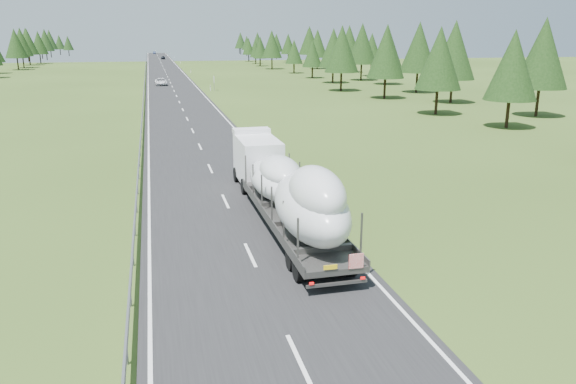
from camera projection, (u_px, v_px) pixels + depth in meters
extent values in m
plane|color=#304617|center=(250.00, 255.00, 26.29)|extent=(400.00, 400.00, 0.00)
cube|color=black|center=(170.00, 82.00, 119.85)|extent=(10.00, 400.00, 0.02)
cube|color=slate|center=(145.00, 80.00, 118.50)|extent=(0.08, 400.00, 0.32)
cylinder|color=slate|center=(133.00, 260.00, 25.01)|extent=(0.10, 0.10, 0.60)
cube|color=silver|center=(263.00, 133.00, 55.69)|extent=(0.12, 0.07, 1.00)
cube|color=black|center=(263.00, 130.00, 55.60)|extent=(0.13, 0.08, 0.12)
cube|color=silver|center=(210.00, 88.00, 102.47)|extent=(0.12, 0.07, 1.00)
cube|color=black|center=(210.00, 86.00, 102.38)|extent=(0.13, 0.08, 0.12)
cube|color=silver|center=(191.00, 71.00, 149.25)|extent=(0.12, 0.07, 1.00)
cube|color=black|center=(191.00, 70.00, 149.17)|extent=(0.13, 0.08, 0.12)
cube|color=silver|center=(181.00, 62.00, 196.04)|extent=(0.12, 0.07, 1.00)
cube|color=black|center=(180.00, 61.00, 195.95)|extent=(0.13, 0.08, 0.12)
cube|color=silver|center=(174.00, 57.00, 242.82)|extent=(0.12, 0.07, 1.00)
cube|color=black|center=(174.00, 56.00, 242.73)|extent=(0.13, 0.08, 0.12)
cube|color=silver|center=(170.00, 53.00, 289.60)|extent=(0.12, 0.07, 1.00)
cube|color=black|center=(170.00, 52.00, 289.51)|extent=(0.13, 0.08, 0.12)
cube|color=silver|center=(167.00, 50.00, 336.38)|extent=(0.12, 0.07, 1.00)
cube|color=black|center=(167.00, 50.00, 336.30)|extent=(0.13, 0.08, 0.12)
cylinder|color=slate|center=(214.00, 85.00, 102.49)|extent=(0.08, 0.08, 2.00)
cube|color=silver|center=(214.00, 80.00, 102.22)|extent=(0.05, 0.90, 1.20)
cylinder|color=black|center=(538.00, 100.00, 70.12)|extent=(0.36, 0.36, 4.11)
cone|color=black|center=(543.00, 53.00, 68.57)|extent=(6.39, 6.39, 8.56)
cylinder|color=black|center=(451.00, 89.00, 84.10)|extent=(0.36, 0.36, 4.10)
cone|color=black|center=(454.00, 50.00, 82.55)|extent=(6.38, 6.38, 8.54)
cylinder|color=black|center=(417.00, 81.00, 98.91)|extent=(0.36, 0.36, 4.13)
cone|color=black|center=(419.00, 47.00, 97.35)|extent=(6.43, 6.43, 8.61)
cylinder|color=black|center=(386.00, 74.00, 114.84)|extent=(0.36, 0.36, 4.10)
cone|color=black|center=(387.00, 46.00, 113.30)|extent=(6.38, 6.38, 8.54)
cylinder|color=black|center=(361.00, 71.00, 125.10)|extent=(0.36, 0.36, 4.22)
cone|color=black|center=(362.00, 44.00, 123.50)|extent=(6.57, 6.57, 8.80)
cylinder|color=black|center=(371.00, 69.00, 137.74)|extent=(0.36, 0.36, 3.51)
cone|color=black|center=(372.00, 48.00, 136.42)|extent=(5.46, 5.46, 7.31)
cylinder|color=black|center=(349.00, 64.00, 151.52)|extent=(0.36, 0.36, 4.22)
cone|color=black|center=(349.00, 42.00, 149.93)|extent=(6.56, 6.56, 8.78)
cylinder|color=black|center=(317.00, 62.00, 166.52)|extent=(0.36, 0.36, 3.88)
cone|color=black|center=(317.00, 43.00, 165.06)|extent=(6.04, 6.04, 8.09)
cylinder|color=black|center=(309.00, 59.00, 181.11)|extent=(0.36, 0.36, 4.26)
cone|color=black|center=(309.00, 40.00, 179.50)|extent=(6.63, 6.63, 8.88)
cylinder|color=black|center=(308.00, 58.00, 191.67)|extent=(0.36, 0.36, 4.01)
cone|color=black|center=(308.00, 41.00, 190.15)|extent=(6.25, 6.25, 8.36)
cylinder|color=black|center=(288.00, 57.00, 206.05)|extent=(0.36, 0.36, 3.48)
cone|color=black|center=(288.00, 44.00, 204.74)|extent=(5.42, 5.42, 7.26)
cylinder|color=black|center=(289.00, 57.00, 216.85)|extent=(0.36, 0.36, 3.09)
cone|color=black|center=(289.00, 45.00, 215.69)|extent=(4.81, 4.81, 6.45)
cylinder|color=black|center=(276.00, 55.00, 231.63)|extent=(0.36, 0.36, 3.49)
cone|color=black|center=(276.00, 43.00, 230.31)|extent=(5.43, 5.43, 7.27)
cylinder|color=black|center=(260.00, 54.00, 242.44)|extent=(0.36, 0.36, 3.08)
cone|color=black|center=(260.00, 44.00, 241.29)|extent=(4.78, 4.78, 6.41)
cylinder|color=black|center=(258.00, 53.00, 254.73)|extent=(0.36, 0.36, 3.72)
cone|color=black|center=(258.00, 41.00, 253.33)|extent=(5.78, 5.78, 7.74)
cylinder|color=black|center=(247.00, 52.00, 266.95)|extent=(0.36, 0.36, 3.16)
cone|color=black|center=(247.00, 43.00, 265.76)|extent=(4.92, 4.92, 6.58)
cylinder|color=black|center=(241.00, 51.00, 282.79)|extent=(0.36, 0.36, 3.72)
cone|color=black|center=(240.00, 40.00, 281.38)|extent=(5.79, 5.79, 7.76)
cylinder|color=black|center=(239.00, 51.00, 296.55)|extent=(0.36, 0.36, 3.13)
cone|color=black|center=(239.00, 42.00, 295.37)|extent=(4.87, 4.87, 6.53)
cylinder|color=black|center=(508.00, 112.00, 61.56)|extent=(0.36, 0.36, 3.59)
cone|color=black|center=(513.00, 65.00, 60.20)|extent=(5.59, 5.59, 7.49)
cylinder|color=black|center=(437.00, 100.00, 71.91)|extent=(0.36, 0.36, 3.75)
cone|color=black|center=(440.00, 58.00, 70.50)|extent=(5.84, 5.84, 7.82)
cylinder|color=black|center=(385.00, 86.00, 89.83)|extent=(0.36, 0.36, 3.82)
cone|color=black|center=(386.00, 52.00, 88.39)|extent=(5.93, 5.93, 7.95)
cylinder|color=black|center=(341.00, 80.00, 101.68)|extent=(0.36, 0.36, 3.95)
cone|color=black|center=(342.00, 49.00, 100.19)|extent=(6.15, 6.15, 8.24)
cylinder|color=black|center=(333.00, 74.00, 118.44)|extent=(0.36, 0.36, 3.84)
cone|color=black|center=(333.00, 48.00, 117.00)|extent=(5.97, 5.97, 7.99)
cylinder|color=black|center=(312.00, 72.00, 131.68)|extent=(0.36, 0.36, 3.00)
cone|color=black|center=(313.00, 53.00, 130.54)|extent=(4.66, 4.66, 6.25)
cylinder|color=black|center=(294.00, 68.00, 148.10)|extent=(0.36, 0.36, 2.94)
cone|color=black|center=(294.00, 52.00, 146.99)|extent=(4.58, 4.58, 6.13)
cylinder|color=black|center=(272.00, 62.00, 165.41)|extent=(0.36, 0.36, 3.80)
cone|color=black|center=(272.00, 44.00, 163.97)|extent=(5.91, 5.91, 7.92)
cylinder|color=black|center=(260.00, 62.00, 180.84)|extent=(0.36, 0.36, 2.89)
cone|color=black|center=(260.00, 49.00, 179.75)|extent=(4.50, 4.50, 6.03)
cylinder|color=black|center=(256.00, 60.00, 195.40)|extent=(0.36, 0.36, 2.61)
cone|color=black|center=(256.00, 49.00, 194.41)|extent=(4.06, 4.06, 5.44)
cylinder|color=black|center=(249.00, 57.00, 211.64)|extent=(0.36, 0.36, 2.97)
cone|color=black|center=(249.00, 46.00, 210.52)|extent=(4.62, 4.62, 6.18)
cylinder|color=black|center=(18.00, 63.00, 161.48)|extent=(0.36, 0.36, 3.95)
cone|color=black|center=(15.00, 43.00, 159.99)|extent=(6.14, 6.14, 8.23)
cylinder|color=black|center=(23.00, 61.00, 171.30)|extent=(0.36, 0.36, 4.08)
cone|color=black|center=(21.00, 42.00, 169.76)|extent=(6.35, 6.35, 8.50)
cylinder|color=black|center=(30.00, 59.00, 186.05)|extent=(0.36, 0.36, 4.04)
cone|color=black|center=(28.00, 41.00, 184.53)|extent=(6.29, 6.29, 8.42)
cylinder|color=black|center=(40.00, 58.00, 196.51)|extent=(0.36, 0.36, 3.78)
cone|color=black|center=(39.00, 43.00, 195.09)|extent=(5.88, 5.88, 7.87)
cylinder|color=black|center=(28.00, 56.00, 210.05)|extent=(0.36, 0.36, 4.19)
cone|color=black|center=(26.00, 40.00, 208.46)|extent=(6.52, 6.52, 8.74)
cylinder|color=black|center=(47.00, 55.00, 222.81)|extent=(0.36, 0.36, 4.11)
cone|color=black|center=(45.00, 40.00, 221.26)|extent=(6.39, 6.39, 8.55)
cylinder|color=black|center=(42.00, 55.00, 234.21)|extent=(0.36, 0.36, 2.88)
cone|color=black|center=(41.00, 45.00, 233.13)|extent=(4.48, 4.48, 6.01)
cylinder|color=black|center=(51.00, 53.00, 247.12)|extent=(0.36, 0.36, 4.06)
cone|color=black|center=(50.00, 40.00, 245.59)|extent=(6.31, 6.31, 8.45)
cylinder|color=black|center=(69.00, 53.00, 264.41)|extent=(0.36, 0.36, 3.15)
cone|color=black|center=(68.00, 43.00, 263.22)|extent=(4.91, 4.91, 6.57)
cylinder|color=black|center=(60.00, 52.00, 276.43)|extent=(0.36, 0.36, 3.29)
cone|color=black|center=(59.00, 42.00, 275.19)|extent=(5.12, 5.12, 6.86)
cube|color=white|center=(258.00, 159.00, 37.45)|extent=(2.58, 5.09, 2.84)
cube|color=black|center=(251.00, 145.00, 39.73)|extent=(2.33, 0.10, 1.42)
cube|color=white|center=(252.00, 131.00, 39.11)|extent=(2.55, 1.24, 0.30)
cube|color=#504E4B|center=(261.00, 183.00, 36.87)|extent=(2.56, 3.06, 0.25)
cylinder|color=black|center=(237.00, 175.00, 39.28)|extent=(0.36, 1.02, 1.01)
cylinder|color=black|center=(269.00, 173.00, 39.81)|extent=(0.36, 1.02, 1.01)
cylinder|color=black|center=(244.00, 186.00, 36.24)|extent=(0.36, 1.02, 1.01)
cylinder|color=black|center=(280.00, 184.00, 36.77)|extent=(0.36, 1.02, 1.01)
cube|color=#504E4B|center=(293.00, 218.00, 28.70)|extent=(2.85, 14.23, 0.26)
cube|color=#504E4B|center=(267.00, 215.00, 28.33)|extent=(0.17, 14.21, 0.24)
cube|color=#504E4B|center=(318.00, 211.00, 28.94)|extent=(0.17, 14.21, 0.24)
cube|color=#504E4B|center=(297.00, 241.00, 22.40)|extent=(0.07, 0.07, 1.93)
cube|color=#504E4B|center=(360.00, 235.00, 23.01)|extent=(0.07, 0.07, 1.93)
cube|color=#504E4B|center=(283.00, 222.00, 24.68)|extent=(0.07, 0.07, 1.93)
cube|color=#504E4B|center=(341.00, 217.00, 25.29)|extent=(0.07, 0.07, 1.93)
cube|color=#504E4B|center=(272.00, 206.00, 26.96)|extent=(0.07, 0.07, 1.93)
cube|color=#504E4B|center=(325.00, 202.00, 27.57)|extent=(0.07, 0.07, 1.93)
cube|color=#504E4B|center=(262.00, 193.00, 29.24)|extent=(0.07, 0.07, 1.93)
cube|color=#504E4B|center=(312.00, 189.00, 29.85)|extent=(0.07, 0.07, 1.93)
cube|color=#504E4B|center=(254.00, 181.00, 31.52)|extent=(0.07, 0.07, 1.93)
cube|color=#504E4B|center=(300.00, 178.00, 32.12)|extent=(0.07, 0.07, 1.93)
cube|color=#504E4B|center=(247.00, 171.00, 33.79)|extent=(0.07, 0.07, 1.93)
cube|color=#504E4B|center=(290.00, 169.00, 34.40)|extent=(0.07, 0.07, 1.93)
cylinder|color=black|center=(298.00, 270.00, 23.44)|extent=(0.41, 1.02, 1.01)
cylinder|color=black|center=(349.00, 265.00, 23.94)|extent=(0.41, 1.02, 1.01)
cylinder|color=black|center=(291.00, 259.00, 24.58)|extent=(0.41, 1.02, 1.01)
cylinder|color=black|center=(340.00, 254.00, 25.08)|extent=(0.41, 1.02, 1.01)
cube|color=#504E4B|center=(336.00, 284.00, 22.23)|extent=(2.54, 0.14, 0.12)
cube|color=red|center=(355.00, 261.00, 22.09)|extent=(0.61, 0.05, 0.61)
cube|color=yellow|center=(329.00, 267.00, 21.89)|extent=(0.56, 0.04, 0.18)
cube|color=red|center=(310.00, 284.00, 21.88)|extent=(0.18, 0.06, 0.10)
cube|color=red|center=(362.00, 278.00, 22.36)|extent=(0.18, 0.06, 0.10)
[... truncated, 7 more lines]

